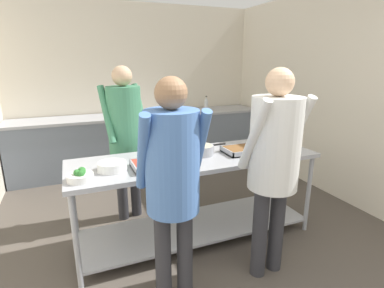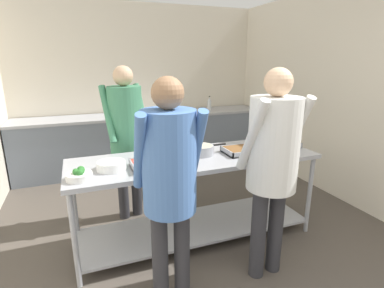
{
  "view_description": "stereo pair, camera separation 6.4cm",
  "coord_description": "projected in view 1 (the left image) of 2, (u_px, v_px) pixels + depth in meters",
  "views": [
    {
      "loc": [
        -1.1,
        -0.82,
        1.75
      ],
      "look_at": [
        -0.03,
        1.78,
        0.96
      ],
      "focal_mm": 28.0,
      "sensor_mm": 36.0,
      "label": 1
    },
    {
      "loc": [
        -1.04,
        -0.84,
        1.75
      ],
      "look_at": [
        -0.03,
        1.78,
        0.96
      ],
      "focal_mm": 28.0,
      "sensor_mm": 36.0,
      "label": 2
    }
  ],
  "objects": [
    {
      "name": "sauce_pan",
      "position": [
        202.0,
        150.0,
        2.91
      ],
      "size": [
        0.37,
        0.23,
        0.09
      ],
      "color": "#9EA0A8",
      "rests_on": "serving_counter"
    },
    {
      "name": "serving_tray_roast",
      "position": [
        277.0,
        144.0,
        3.2
      ],
      "size": [
        0.4,
        0.28,
        0.05
      ],
      "color": "#9EA0A8",
      "rests_on": "serving_counter"
    },
    {
      "name": "serving_counter",
      "position": [
        196.0,
        183.0,
        2.93
      ],
      "size": [
        2.36,
        0.75,
        0.86
      ],
      "color": "#9EA0A8",
      "rests_on": "ground_plane"
    },
    {
      "name": "broccoli_bowl",
      "position": [
        80.0,
        176.0,
        2.28
      ],
      "size": [
        0.2,
        0.2,
        0.1
      ],
      "color": "silver",
      "rests_on": "serving_counter"
    },
    {
      "name": "serving_tray_greens",
      "position": [
        161.0,
        164.0,
        2.59
      ],
      "size": [
        0.49,
        0.3,
        0.05
      ],
      "color": "#9EA0A8",
      "rests_on": "serving_counter"
    },
    {
      "name": "wall_right",
      "position": [
        329.0,
        93.0,
        3.94
      ],
      "size": [
        0.06,
        4.46,
        2.65
      ],
      "color": "beige",
      "rests_on": "ground_plane"
    },
    {
      "name": "guest_serving_left",
      "position": [
        173.0,
        173.0,
        2.0
      ],
      "size": [
        0.47,
        0.36,
        1.66
      ],
      "color": "#2D2D33",
      "rests_on": "ground_plane"
    },
    {
      "name": "serving_tray_vegetables",
      "position": [
        244.0,
        150.0,
        2.99
      ],
      "size": [
        0.41,
        0.27,
        0.05
      ],
      "color": "#9EA0A8",
      "rests_on": "serving_counter"
    },
    {
      "name": "cook_behind_counter",
      "position": [
        125.0,
        128.0,
        3.21
      ],
      "size": [
        0.51,
        0.41,
        1.7
      ],
      "color": "#2D2D33",
      "rests_on": "ground_plane"
    },
    {
      "name": "water_bottle",
      "position": [
        206.0,
        104.0,
        5.2
      ],
      "size": [
        0.07,
        0.07,
        0.25
      ],
      "color": "silver",
      "rests_on": "back_counter"
    },
    {
      "name": "back_counter",
      "position": [
        144.0,
        140.0,
        5.02
      ],
      "size": [
        4.05,
        0.65,
        0.9
      ],
      "color": "slate",
      "rests_on": "ground_plane"
    },
    {
      "name": "plate_stack",
      "position": [
        112.0,
        166.0,
        2.5
      ],
      "size": [
        0.25,
        0.25,
        0.07
      ],
      "color": "white",
      "rests_on": "serving_counter"
    },
    {
      "name": "guest_serving_right",
      "position": [
        274.0,
        155.0,
        2.31
      ],
      "size": [
        0.5,
        0.39,
        1.7
      ],
      "color": "#2D2D33",
      "rests_on": "ground_plane"
    },
    {
      "name": "wall_rear",
      "position": [
        137.0,
        86.0,
        5.11
      ],
      "size": [
        4.21,
        0.06,
        2.65
      ],
      "color": "beige",
      "rests_on": "ground_plane"
    }
  ]
}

